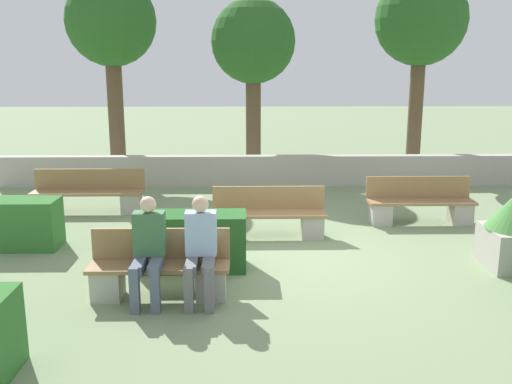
# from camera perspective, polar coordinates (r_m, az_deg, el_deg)

# --- Properties ---
(ground_plane) EXTENTS (60.00, 60.00, 0.00)m
(ground_plane) POSITION_cam_1_polar(r_m,az_deg,el_deg) (8.71, 3.59, -6.50)
(ground_plane) COLOR gray
(perimeter_wall) EXTENTS (13.04, 0.30, 0.72)m
(perimeter_wall) POSITION_cam_1_polar(r_m,az_deg,el_deg) (13.59, 1.88, 2.15)
(perimeter_wall) COLOR #ADA89E
(perimeter_wall) RESTS_ON ground_plane
(bench_front) EXTENTS (1.75, 0.48, 0.83)m
(bench_front) POSITION_cam_1_polar(r_m,az_deg,el_deg) (7.29, -9.60, -7.96)
(bench_front) COLOR #937047
(bench_front) RESTS_ON ground_plane
(bench_left_side) EXTENTS (1.93, 0.49, 0.83)m
(bench_left_side) POSITION_cam_1_polar(r_m,az_deg,el_deg) (10.83, 16.09, -1.34)
(bench_left_side) COLOR #937047
(bench_left_side) RESTS_ON ground_plane
(bench_right_side) EXTENTS (2.16, 0.49, 0.83)m
(bench_right_side) POSITION_cam_1_polar(r_m,az_deg,el_deg) (11.60, -16.44, -0.39)
(bench_right_side) COLOR #937047
(bench_right_side) RESTS_ON ground_plane
(bench_back) EXTENTS (1.91, 0.48, 0.83)m
(bench_back) POSITION_cam_1_polar(r_m,az_deg,el_deg) (9.58, 1.31, -2.66)
(bench_back) COLOR #937047
(bench_back) RESTS_ON ground_plane
(person_seated_man) EXTENTS (0.38, 0.64, 1.30)m
(person_seated_man) POSITION_cam_1_polar(r_m,az_deg,el_deg) (7.05, -10.73, -5.32)
(person_seated_man) COLOR #515B70
(person_seated_man) RESTS_ON ground_plane
(person_seated_woman) EXTENTS (0.38, 0.64, 1.31)m
(person_seated_woman) POSITION_cam_1_polar(r_m,az_deg,el_deg) (6.97, -5.58, -5.33)
(person_seated_woman) COLOR slate
(person_seated_woman) RESTS_ON ground_plane
(hedge_block_mid_left) EXTENTS (1.54, 0.60, 0.81)m
(hedge_block_mid_left) POSITION_cam_1_polar(r_m,az_deg,el_deg) (8.17, -6.42, -4.90)
(hedge_block_mid_left) COLOR #235623
(hedge_block_mid_left) RESTS_ON ground_plane
(hedge_block_mid_right) EXTENTS (1.30, 0.61, 0.79)m
(hedge_block_mid_right) POSITION_cam_1_polar(r_m,az_deg,el_deg) (9.76, -22.75, -2.96)
(hedge_block_mid_right) COLOR #33702D
(hedge_block_mid_right) RESTS_ON ground_plane
(tree_leftmost) EXTENTS (2.22, 2.22, 4.99)m
(tree_leftmost) POSITION_cam_1_polar(r_m,az_deg,el_deg) (15.04, -14.28, 15.90)
(tree_leftmost) COLOR brown
(tree_leftmost) RESTS_ON ground_plane
(tree_center_left) EXTENTS (2.13, 2.13, 4.47)m
(tree_center_left) POSITION_cam_1_polar(r_m,az_deg,el_deg) (14.84, -0.28, 14.54)
(tree_center_left) COLOR brown
(tree_center_left) RESTS_ON ground_plane
(tree_center_right) EXTENTS (2.32, 2.32, 5.10)m
(tree_center_right) POSITION_cam_1_polar(r_m,az_deg,el_deg) (15.56, 16.16, 15.97)
(tree_center_right) COLOR brown
(tree_center_right) RESTS_ON ground_plane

